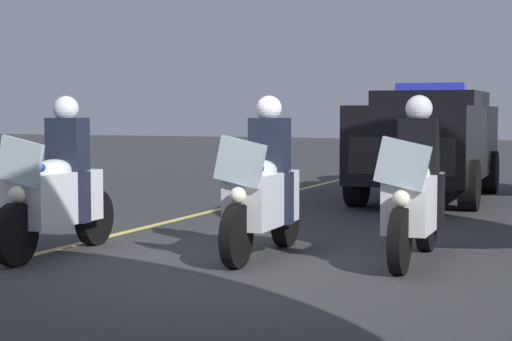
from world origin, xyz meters
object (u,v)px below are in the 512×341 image
(police_motorcycle_lead_right, at_px, (263,191))
(police_suv, at_px, (429,139))
(police_motorcycle_trailing, at_px, (415,194))
(police_motorcycle_lead_left, at_px, (58,190))

(police_motorcycle_lead_right, xyz_separation_m, police_suv, (-6.73, 0.40, 0.37))
(police_motorcycle_lead_right, distance_m, police_suv, 6.75)
(police_motorcycle_trailing, height_order, police_suv, police_suv)
(police_suv, bearing_deg, police_motorcycle_lead_left, -18.38)
(police_motorcycle_lead_left, distance_m, police_motorcycle_trailing, 3.80)
(police_motorcycle_lead_left, relative_size, police_suv, 0.43)
(police_motorcycle_lead_left, xyz_separation_m, police_suv, (-7.48, 2.49, 0.37))
(police_motorcycle_lead_right, bearing_deg, police_motorcycle_trailing, 100.76)
(police_motorcycle_lead_left, bearing_deg, police_motorcycle_lead_right, 109.96)
(police_motorcycle_trailing, bearing_deg, police_suv, -169.75)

